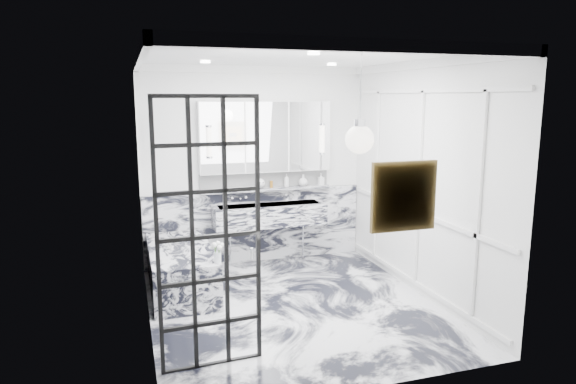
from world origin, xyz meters
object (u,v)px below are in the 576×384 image
object	(u,v)px
crittall_door	(209,237)
trough_sink	(270,215)
bathtub	(181,269)
mirror_cabinet	(266,137)

from	to	relation	value
crittall_door	trough_sink	xyz separation A→B (m)	(1.25, 2.58, -0.46)
trough_sink	bathtub	world-z (taller)	trough_sink
crittall_door	trough_sink	size ratio (longest dim) A/B	1.49
crittall_door	trough_sink	bearing A→B (deg)	60.64
crittall_door	trough_sink	distance (m)	2.90
trough_sink	mirror_cabinet	xyz separation A→B (m)	(-0.00, 0.17, 1.09)
trough_sink	bathtub	size ratio (longest dim) A/B	0.97
trough_sink	mirror_cabinet	size ratio (longest dim) A/B	0.84
trough_sink	bathtub	bearing A→B (deg)	-153.52
mirror_cabinet	bathtub	xyz separation A→B (m)	(-1.32, -0.83, -1.54)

